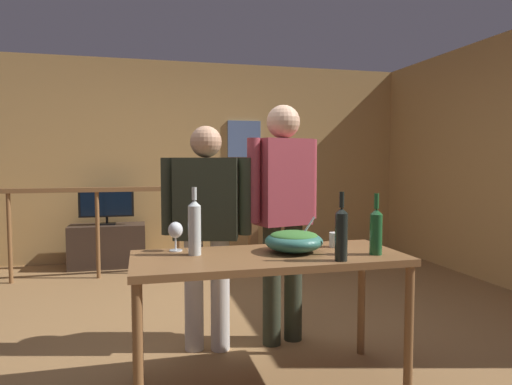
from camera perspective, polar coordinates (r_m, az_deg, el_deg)
name	(u,v)px	position (r m, az deg, el deg)	size (l,w,h in m)	color
ground_plane	(223,336)	(3.57, -4.14, -17.41)	(8.00, 8.00, 0.00)	olive
back_wall	(185,161)	(6.21, -8.85, 3.93)	(6.15, 0.10, 2.61)	tan
side_wall_right	(491,161)	(5.52, 27.26, 3.54)	(0.10, 4.36, 2.61)	tan
framed_picture	(244,139)	(6.28, -1.49, 6.69)	(0.46, 0.03, 0.50)	#5D79AC
stair_railing	(151,215)	(5.32, -12.98, -2.71)	(3.64, 0.10, 1.06)	brown
tv_console	(108,246)	(5.94, -18.03, -6.33)	(0.90, 0.40, 0.52)	#38281E
flat_screen_tv	(106,203)	(5.84, -18.16, -1.25)	(0.64, 0.12, 0.46)	black
serving_table	(269,268)	(2.64, 1.61, -9.45)	(1.53, 0.64, 0.77)	brown
salad_bowl	(294,240)	(2.69, 4.75, -5.94)	(0.34, 0.34, 0.21)	#337060
wine_glass	(175,231)	(2.74, -10.02, -4.76)	(0.09, 0.09, 0.17)	silver
wine_bottle_green	(376,230)	(2.68, 14.74, -4.58)	(0.07, 0.07, 0.35)	#1E5628
wine_bottle_clear	(195,226)	(2.60, -7.68, -4.23)	(0.07, 0.07, 0.38)	silver
wine_bottle_dark	(341,233)	(2.47, 10.60, -4.97)	(0.07, 0.07, 0.37)	black
mug_white	(336,240)	(2.88, 9.91, -5.82)	(0.11, 0.08, 0.09)	white
person_standing_left	(206,219)	(3.12, -6.20, -3.31)	(0.60, 0.32, 1.54)	beige
person_standing_right	(283,204)	(3.23, 3.38, -1.38)	(0.55, 0.31, 1.69)	#2D3323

